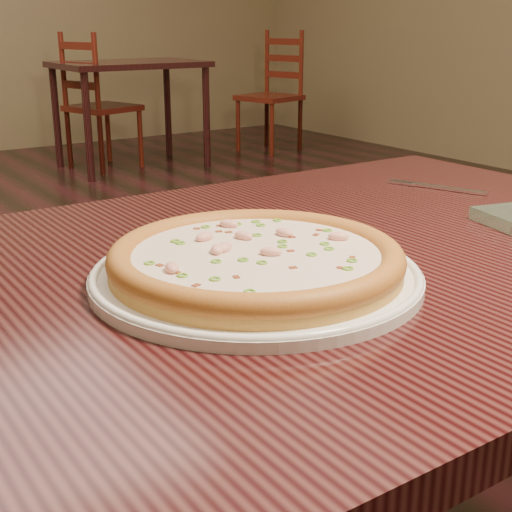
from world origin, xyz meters
TOP-DOWN VIEW (x-y plane):
  - ground at (0.00, 0.00)m, footprint 9.00×9.00m
  - hero_table at (-0.33, -0.87)m, footprint 1.20×0.80m
  - plate at (-0.45, -0.92)m, footprint 0.36×0.36m
  - pizza at (-0.45, -0.92)m, footprint 0.32×0.32m
  - fork at (0.06, -0.72)m, footprint 0.08×0.17m
  - bg_table_right at (1.31, 3.26)m, footprint 1.00×0.70m
  - chair_c at (1.08, 3.32)m, footprint 0.52×0.52m
  - chair_d at (2.58, 3.27)m, footprint 0.51×0.51m

SIDE VIEW (x-z plane):
  - ground at x=0.00m, z-range 0.00..0.00m
  - chair_c at x=1.08m, z-range -0.04..0.91m
  - chair_d at x=2.58m, z-range -0.04..0.91m
  - hero_table at x=-0.33m, z-range 0.28..1.03m
  - bg_table_right at x=1.31m, z-range 0.28..1.03m
  - fork at x=0.06m, z-range 0.75..0.75m
  - plate at x=-0.45m, z-range 0.75..0.77m
  - pizza at x=-0.45m, z-range 0.76..0.79m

